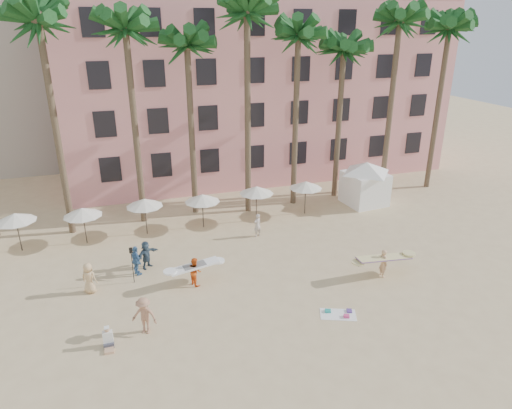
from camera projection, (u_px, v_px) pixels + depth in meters
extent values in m
plane|color=#D1B789|center=(276.00, 326.00, 22.30)|extent=(120.00, 120.00, 0.00)
cube|color=pink|center=(253.00, 86.00, 44.29)|extent=(35.00, 14.00, 16.00)
cylinder|color=brown|center=(57.00, 135.00, 29.68)|extent=(0.44, 0.44, 14.00)
cylinder|color=brown|center=(135.00, 132.00, 31.63)|extent=(0.44, 0.44, 13.50)
cylinder|color=brown|center=(192.00, 133.00, 33.40)|extent=(0.44, 0.44, 12.50)
cylinder|color=brown|center=(248.00, 119.00, 33.27)|extent=(0.44, 0.44, 14.50)
cylinder|color=brown|center=(295.00, 124.00, 35.13)|extent=(0.44, 0.44, 13.00)
cylinder|color=brown|center=(339.00, 126.00, 36.89)|extent=(0.44, 0.44, 12.00)
cylinder|color=brown|center=(390.00, 113.00, 36.77)|extent=(0.44, 0.44, 14.00)
cylinder|color=brown|center=(437.00, 112.00, 38.73)|extent=(0.44, 0.44, 13.50)
cylinder|color=#332B23|center=(19.00, 233.00, 29.20)|extent=(0.07, 0.07, 2.50)
cone|color=white|center=(15.00, 217.00, 28.79)|extent=(2.50, 2.50, 0.55)
cylinder|color=#332B23|center=(85.00, 226.00, 30.26)|extent=(0.07, 0.07, 2.40)
cone|color=white|center=(82.00, 212.00, 29.87)|extent=(2.50, 2.50, 0.55)
cylinder|color=#332B23|center=(146.00, 217.00, 31.56)|extent=(0.07, 0.07, 2.50)
cone|color=white|center=(144.00, 203.00, 31.15)|extent=(2.50, 2.50, 0.55)
cylinder|color=#332B23|center=(203.00, 212.00, 32.62)|extent=(0.07, 0.07, 2.40)
cone|color=white|center=(202.00, 198.00, 32.23)|extent=(2.50, 2.50, 0.55)
cylinder|color=#332B23|center=(256.00, 205.00, 33.63)|extent=(0.07, 0.07, 2.60)
cone|color=white|center=(256.00, 190.00, 33.20)|extent=(2.50, 2.50, 0.55)
cylinder|color=#332B23|center=(305.00, 198.00, 34.96)|extent=(0.07, 0.07, 2.50)
cone|color=white|center=(306.00, 185.00, 34.55)|extent=(2.50, 2.50, 0.55)
cube|color=white|center=(365.00, 188.00, 36.91)|extent=(3.28, 3.28, 2.60)
cone|color=white|center=(367.00, 168.00, 36.26)|extent=(4.92, 4.92, 0.90)
cube|color=white|center=(338.00, 315.00, 23.14)|extent=(2.04, 1.60, 0.02)
cube|color=teal|center=(328.00, 311.00, 23.34)|extent=(0.37, 0.34, 0.10)
cube|color=#D73B7C|center=(346.00, 316.00, 22.90)|extent=(0.34, 0.31, 0.12)
cube|color=#553888|center=(349.00, 311.00, 23.36)|extent=(0.35, 0.38, 0.08)
imported|color=tan|center=(383.00, 263.00, 26.37)|extent=(0.45, 0.65, 1.71)
cube|color=beige|center=(384.00, 258.00, 26.25)|extent=(3.39, 0.80, 0.39)
imported|color=#E75918|center=(195.00, 271.00, 25.55)|extent=(0.87, 0.97, 1.66)
cube|color=white|center=(195.00, 266.00, 25.43)|extent=(2.88, 1.12, 0.30)
imported|color=#BFB1A9|center=(257.00, 225.00, 31.35)|extent=(0.72, 0.62, 1.66)
imported|color=#35495D|center=(146.00, 255.00, 27.30)|extent=(1.56, 1.42, 1.73)
imported|color=#AC775B|center=(144.00, 316.00, 21.48)|extent=(1.42, 1.20, 1.90)
imported|color=teal|center=(136.00, 261.00, 26.48)|extent=(0.83, 1.17, 1.84)
imported|color=tan|center=(89.00, 278.00, 24.76)|extent=(1.04, 0.94, 1.78)
cylinder|color=black|center=(133.00, 266.00, 25.64)|extent=(0.04, 0.04, 2.10)
cube|color=black|center=(131.00, 250.00, 25.27)|extent=(0.18, 0.03, 0.35)
cube|color=#3F3F4C|center=(109.00, 344.00, 20.84)|extent=(0.45, 0.42, 0.24)
cube|color=tan|center=(109.00, 350.00, 20.55)|extent=(0.40, 0.45, 0.12)
cube|color=white|center=(108.00, 337.00, 20.74)|extent=(0.44, 0.26, 0.55)
sphere|color=tan|center=(107.00, 329.00, 20.59)|extent=(0.24, 0.24, 0.24)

